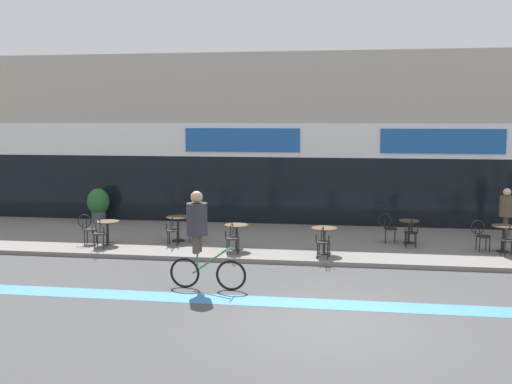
# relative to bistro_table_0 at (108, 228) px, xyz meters

# --- Properties ---
(ground_plane) EXTENTS (120.00, 120.00, 0.00)m
(ground_plane) POSITION_rel_bistro_table_0_xyz_m (6.84, -5.75, -0.63)
(ground_plane) COLOR #424244
(sidewalk_slab) EXTENTS (40.00, 5.50, 0.12)m
(sidewalk_slab) POSITION_rel_bistro_table_0_xyz_m (6.84, 1.50, -0.57)
(sidewalk_slab) COLOR slate
(sidewalk_slab) RESTS_ON ground
(storefront_facade) EXTENTS (40.00, 4.06, 6.21)m
(storefront_facade) POSITION_rel_bistro_table_0_xyz_m (6.84, 6.22, 2.46)
(storefront_facade) COLOR #B2A899
(storefront_facade) RESTS_ON ground
(bike_lane_stripe) EXTENTS (36.00, 0.70, 0.01)m
(bike_lane_stripe) POSITION_rel_bistro_table_0_xyz_m (6.84, -4.53, -0.62)
(bike_lane_stripe) COLOR #3D7AB7
(bike_lane_stripe) RESTS_ON ground
(bistro_table_0) EXTENTS (0.70, 0.70, 0.71)m
(bistro_table_0) POSITION_rel_bistro_table_0_xyz_m (0.00, 0.00, 0.00)
(bistro_table_0) COLOR black
(bistro_table_0) RESTS_ON sidewalk_slab
(bistro_table_1) EXTENTS (0.73, 0.73, 0.77)m
(bistro_table_1) POSITION_rel_bistro_table_0_xyz_m (1.97, 0.76, 0.05)
(bistro_table_1) COLOR black
(bistro_table_1) RESTS_ON sidewalk_slab
(bistro_table_2) EXTENTS (0.69, 0.69, 0.73)m
(bistro_table_2) POSITION_rel_bistro_table_0_xyz_m (3.97, -0.12, 0.01)
(bistro_table_2) COLOR black
(bistro_table_2) RESTS_ON sidewalk_slab
(bistro_table_3) EXTENTS (0.72, 0.72, 0.74)m
(bistro_table_3) POSITION_rel_bistro_table_0_xyz_m (6.50, -0.28, 0.02)
(bistro_table_3) COLOR black
(bistro_table_3) RESTS_ON sidewalk_slab
(bistro_table_4) EXTENTS (0.61, 0.61, 0.71)m
(bistro_table_4) POSITION_rel_bistro_table_0_xyz_m (8.99, 1.49, -0.01)
(bistro_table_4) COLOR black
(bistro_table_4) RESTS_ON sidewalk_slab
(bistro_table_5) EXTENTS (0.68, 0.68, 0.76)m
(bistro_table_5) POSITION_rel_bistro_table_0_xyz_m (11.53, 0.69, 0.03)
(bistro_table_5) COLOR black
(bistro_table_5) RESTS_ON sidewalk_slab
(cafe_chair_0_near) EXTENTS (0.43, 0.59, 0.90)m
(cafe_chair_0_near) POSITION_rel_bistro_table_0_xyz_m (0.01, -0.63, 0.01)
(cafe_chair_0_near) COLOR black
(cafe_chair_0_near) RESTS_ON sidewalk_slab
(cafe_chair_0_side) EXTENTS (0.60, 0.45, 0.90)m
(cafe_chair_0_side) POSITION_rel_bistro_table_0_xyz_m (-0.63, -0.01, 0.01)
(cafe_chair_0_side) COLOR black
(cafe_chair_0_side) RESTS_ON sidewalk_slab
(cafe_chair_1_near) EXTENTS (0.44, 0.60, 0.90)m
(cafe_chair_1_near) POSITION_rel_bistro_table_0_xyz_m (1.98, 0.14, 0.01)
(cafe_chair_1_near) COLOR black
(cafe_chair_1_near) RESTS_ON sidewalk_slab
(cafe_chair_1_side) EXTENTS (0.58, 0.42, 0.90)m
(cafe_chair_1_side) POSITION_rel_bistro_table_0_xyz_m (2.60, 0.76, 0.01)
(cafe_chair_1_side) COLOR black
(cafe_chair_1_side) RESTS_ON sidewalk_slab
(cafe_chair_2_near) EXTENTS (0.40, 0.57, 0.90)m
(cafe_chair_2_near) POSITION_rel_bistro_table_0_xyz_m (3.97, -0.75, 0.01)
(cafe_chair_2_near) COLOR black
(cafe_chair_2_near) RESTS_ON sidewalk_slab
(cafe_chair_3_near) EXTENTS (0.45, 0.60, 0.90)m
(cafe_chair_3_near) POSITION_rel_bistro_table_0_xyz_m (6.49, -0.91, 0.01)
(cafe_chair_3_near) COLOR black
(cafe_chair_3_near) RESTS_ON sidewalk_slab
(cafe_chair_4_near) EXTENTS (0.40, 0.58, 0.90)m
(cafe_chair_4_near) POSITION_rel_bistro_table_0_xyz_m (9.00, 0.87, 0.01)
(cafe_chair_4_near) COLOR black
(cafe_chair_4_near) RESTS_ON sidewalk_slab
(cafe_chair_4_side) EXTENTS (0.59, 0.43, 0.90)m
(cafe_chair_4_side) POSITION_rel_bistro_table_0_xyz_m (8.37, 1.50, 0.01)
(cafe_chair_4_side) COLOR black
(cafe_chair_4_side) RESTS_ON sidewalk_slab
(cafe_chair_5_near) EXTENTS (0.44, 0.59, 0.90)m
(cafe_chair_5_near) POSITION_rel_bistro_table_0_xyz_m (11.54, 0.07, 0.01)
(cafe_chair_5_near) COLOR black
(cafe_chair_5_near) RESTS_ON sidewalk_slab
(cafe_chair_5_side) EXTENTS (0.60, 0.45, 0.90)m
(cafe_chair_5_side) POSITION_rel_bistro_table_0_xyz_m (10.91, 0.68, 0.01)
(cafe_chair_5_side) COLOR black
(cafe_chair_5_side) RESTS_ON sidewalk_slab
(planter_pot) EXTENTS (0.80, 0.80, 1.24)m
(planter_pot) POSITION_rel_bistro_table_0_xyz_m (-1.84, 3.62, 0.17)
(planter_pot) COLOR #4C4C51
(planter_pot) RESTS_ON sidewalk_slab
(cyclist_1) EXTENTS (1.81, 0.53, 2.27)m
(cyclist_1) POSITION_rel_bistro_table_0_xyz_m (3.78, -3.79, 0.71)
(cyclist_1) COLOR black
(cyclist_1) RESTS_ON ground
(pedestrian_far_end) EXTENTS (0.52, 0.52, 1.63)m
(pedestrian_far_end) POSITION_rel_bistro_table_0_xyz_m (12.03, 2.46, 0.46)
(pedestrian_far_end) COLOR #4C3D2D
(pedestrian_far_end) RESTS_ON sidewalk_slab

